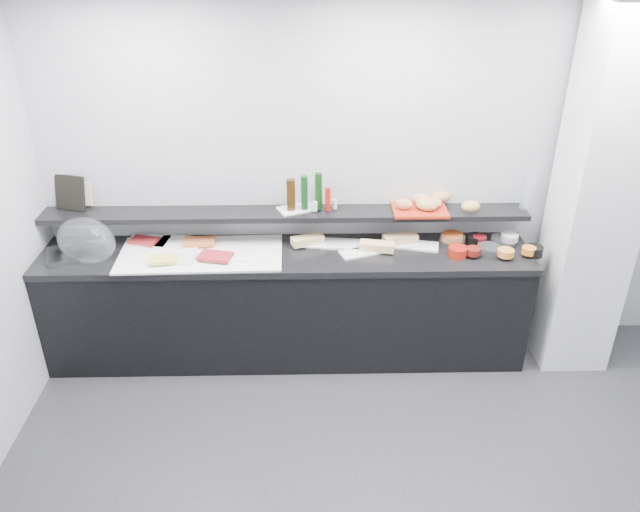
{
  "coord_description": "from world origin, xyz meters",
  "views": [
    {
      "loc": [
        -0.53,
        -2.35,
        3.05
      ],
      "look_at": [
        -0.45,
        1.45,
        1.0
      ],
      "focal_mm": 35.0,
      "sensor_mm": 36.0,
      "label": 1
    }
  ],
  "objects_px": {
    "cloche_base": "(77,253)",
    "carafe": "(528,192)",
    "sandwich_plate_mid": "(361,252)",
    "condiment_tray": "(297,209)",
    "framed_print": "(70,193)",
    "bread_tray": "(420,210)"
  },
  "relations": [
    {
      "from": "bread_tray",
      "to": "cloche_base",
      "type": "bearing_deg",
      "value": -175.78
    },
    {
      "from": "cloche_base",
      "to": "framed_print",
      "type": "xyz_separation_m",
      "value": [
        -0.07,
        0.27,
        0.36
      ]
    },
    {
      "from": "condiment_tray",
      "to": "framed_print",
      "type": "bearing_deg",
      "value": 154.71
    },
    {
      "from": "cloche_base",
      "to": "bread_tray",
      "type": "xyz_separation_m",
      "value": [
        2.51,
        0.18,
        0.24
      ]
    },
    {
      "from": "carafe",
      "to": "condiment_tray",
      "type": "bearing_deg",
      "value": 178.07
    },
    {
      "from": "cloche_base",
      "to": "sandwich_plate_mid",
      "type": "height_order",
      "value": "cloche_base"
    },
    {
      "from": "cloche_base",
      "to": "carafe",
      "type": "height_order",
      "value": "carafe"
    },
    {
      "from": "cloche_base",
      "to": "carafe",
      "type": "relative_size",
      "value": 1.37
    },
    {
      "from": "cloche_base",
      "to": "condiment_tray",
      "type": "distance_m",
      "value": 1.63
    },
    {
      "from": "sandwich_plate_mid",
      "to": "carafe",
      "type": "height_order",
      "value": "carafe"
    },
    {
      "from": "bread_tray",
      "to": "carafe",
      "type": "relative_size",
      "value": 1.34
    },
    {
      "from": "framed_print",
      "to": "sandwich_plate_mid",
      "type": "bearing_deg",
      "value": 9.32
    },
    {
      "from": "sandwich_plate_mid",
      "to": "condiment_tray",
      "type": "distance_m",
      "value": 0.58
    },
    {
      "from": "carafe",
      "to": "sandwich_plate_mid",
      "type": "bearing_deg",
      "value": -171.75
    },
    {
      "from": "sandwich_plate_mid",
      "to": "carafe",
      "type": "relative_size",
      "value": 1.05
    },
    {
      "from": "condiment_tray",
      "to": "bread_tray",
      "type": "relative_size",
      "value": 0.68
    },
    {
      "from": "framed_print",
      "to": "condiment_tray",
      "type": "distance_m",
      "value": 1.68
    },
    {
      "from": "cloche_base",
      "to": "carafe",
      "type": "xyz_separation_m",
      "value": [
        3.29,
        0.17,
        0.38
      ]
    },
    {
      "from": "framed_print",
      "to": "bread_tray",
      "type": "bearing_deg",
      "value": 14.6
    },
    {
      "from": "cloche_base",
      "to": "carafe",
      "type": "distance_m",
      "value": 3.32
    },
    {
      "from": "sandwich_plate_mid",
      "to": "condiment_tray",
      "type": "xyz_separation_m",
      "value": [
        -0.47,
        0.23,
        0.25
      ]
    },
    {
      "from": "sandwich_plate_mid",
      "to": "condiment_tray",
      "type": "height_order",
      "value": "condiment_tray"
    }
  ]
}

